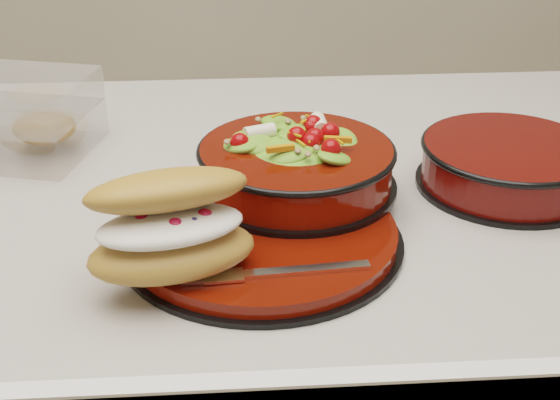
{
  "coord_description": "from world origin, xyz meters",
  "views": [
    {
      "loc": [
        -0.12,
        -0.84,
        1.31
      ],
      "look_at": [
        -0.07,
        -0.13,
        0.94
      ],
      "focal_mm": 50.0,
      "sensor_mm": 36.0,
      "label": 1
    }
  ],
  "objects": [
    {
      "name": "croissant",
      "position": [
        -0.17,
        -0.22,
        0.97
      ],
      "size": [
        0.17,
        0.13,
        0.09
      ],
      "rotation": [
        0.0,
        0.0,
        0.24
      ],
      "color": "#B78438",
      "rests_on": "dinner_plate"
    },
    {
      "name": "pastry_box",
      "position": [
        -0.4,
        0.11,
        0.95
      ],
      "size": [
        0.24,
        0.2,
        0.09
      ],
      "rotation": [
        0.0,
        0.0,
        -0.26
      ],
      "color": "white",
      "rests_on": "island_counter"
    },
    {
      "name": "salad_bowl",
      "position": [
        -0.04,
        -0.06,
        0.96
      ],
      "size": [
        0.22,
        0.22,
        0.09
      ],
      "rotation": [
        0.0,
        0.0,
        -0.0
      ],
      "color": "black",
      "rests_on": "dinner_plate"
    },
    {
      "name": "extra_bowl",
      "position": [
        0.21,
        -0.04,
        0.93
      ],
      "size": [
        0.21,
        0.21,
        0.05
      ],
      "rotation": [
        0.0,
        0.0,
        0.36
      ],
      "color": "black",
      "rests_on": "island_counter"
    },
    {
      "name": "dinner_plate",
      "position": [
        -0.09,
        -0.15,
        0.91
      ],
      "size": [
        0.29,
        0.29,
        0.02
      ],
      "rotation": [
        0.0,
        0.0,
        0.21
      ],
      "color": "black",
      "rests_on": "island_counter"
    },
    {
      "name": "fork",
      "position": [
        -0.07,
        -0.24,
        0.92
      ],
      "size": [
        0.16,
        0.03,
        0.0
      ],
      "rotation": [
        0.0,
        0.0,
        1.65
      ],
      "color": "silver",
      "rests_on": "dinner_plate"
    }
  ]
}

